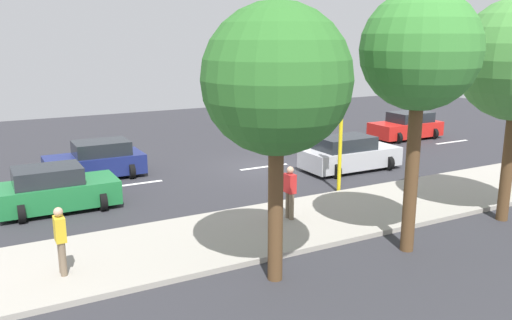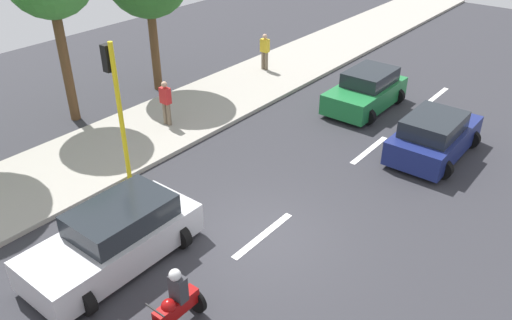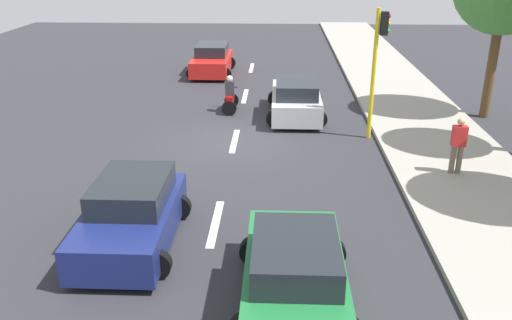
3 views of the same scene
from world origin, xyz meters
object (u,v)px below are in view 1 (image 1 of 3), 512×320
Objects in this scene: car_green at (56,190)px; pedestrian_by_tree at (290,191)px; car_red at (407,126)px; car_dark_blue at (96,161)px; car_silver at (349,154)px; motorcycle at (324,144)px; street_tree_center at (420,52)px; street_tree_south at (277,81)px; pedestrian_near_signal at (61,239)px; traffic_light_corner at (343,116)px.

pedestrian_by_tree is (4.88, 6.24, 0.35)m from car_green.
car_red and car_dark_blue have the same top height.
car_red is 17.52m from car_dark_blue.
pedestrian_by_tree reaches higher than car_green.
pedestrian_by_tree is at bearing 25.87° from car_dark_blue.
motorcycle is (-2.67, 0.56, -0.07)m from car_silver.
car_green is 2.28× the size of pedestrian_by_tree.
car_dark_blue is 0.56× the size of street_tree_center.
street_tree_south reaches higher than motorcycle.
car_dark_blue is at bearing 163.25° from pedestrian_near_signal.
street_tree_south reaches higher than car_green.
pedestrian_near_signal reaches higher than car_green.
pedestrian_by_tree is at bearing 96.39° from pedestrian_near_signal.
pedestrian_by_tree is at bearing -56.78° from car_red.
car_red is 0.92× the size of traffic_light_corner.
car_red is at bearing 101.20° from car_green.
street_tree_center is (11.91, 5.82, 4.65)m from car_dark_blue.
street_tree_center is at bearing -43.91° from car_red.
street_tree_south is (8.07, 3.83, 4.08)m from car_green.
pedestrian_near_signal is at bearing -75.55° from traffic_light_corner.
street_tree_south is (3.19, -2.41, 3.74)m from pedestrian_by_tree.
motorcycle is (1.57, -6.94, -0.07)m from car_red.
pedestrian_near_signal is 0.38× the size of traffic_light_corner.
pedestrian_by_tree is 0.24× the size of street_tree_center.
pedestrian_by_tree is at bearing -52.50° from car_silver.
pedestrian_near_signal is at bearing -118.08° from street_tree_south.
traffic_light_corner reaches higher than car_silver.
car_silver is 13.88m from pedestrian_near_signal.
car_red is 1.07× the size of car_green.
pedestrian_near_signal is 0.24× the size of street_tree_center.
motorcycle is 9.67m from pedestrian_by_tree.
pedestrian_near_signal is at bearing -83.61° from pedestrian_by_tree.
car_red is 12.30m from traffic_light_corner.
car_green is 2.52× the size of motorcycle.
car_red is 2.45× the size of pedestrian_by_tree.
car_red is (-4.24, 7.49, -0.00)m from car_silver.
street_tree_center reaches higher than traffic_light_corner.
street_tree_center is at bearing -24.22° from motorcycle.
pedestrian_by_tree is at bearing -61.13° from traffic_light_corner.
car_dark_blue is (0.24, -17.52, -0.00)m from car_red.
traffic_light_corner is 0.65× the size of street_tree_center.
car_red is 0.59× the size of street_tree_center.
street_tree_south is at bearing -47.13° from car_silver.
car_silver is 0.97× the size of traffic_light_corner.
car_silver is at bearing 152.01° from street_tree_center.
pedestrian_near_signal is (7.97, -13.38, 0.42)m from motorcycle.
motorcycle is at bearing 155.78° from street_tree_center.
pedestrian_near_signal is (9.30, -2.80, 0.35)m from car_dark_blue.
car_green is 0.86× the size of traffic_light_corner.
car_silver is 12.05m from street_tree_south.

